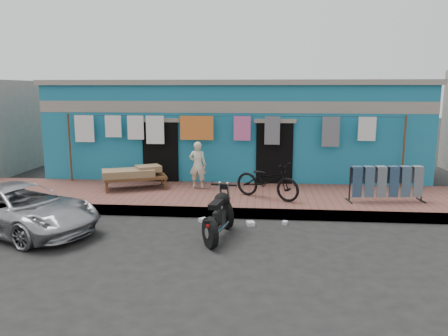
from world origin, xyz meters
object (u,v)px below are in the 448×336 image
at_px(car, 20,208).
at_px(jeans_rack, 386,183).
at_px(seated_person, 198,165).
at_px(motorcycle, 218,213).
at_px(bicycle, 267,176).
at_px(charpoy, 135,178).

height_order(car, jeans_rack, jeans_rack).
relative_size(seated_person, motorcycle, 0.80).
relative_size(seated_person, bicycle, 0.74).
bearing_deg(charpoy, seated_person, 7.58).
xyz_separation_m(seated_person, charpoy, (-1.78, -0.24, -0.37)).
relative_size(car, motorcycle, 2.23).
relative_size(bicycle, jeans_rack, 0.92).
height_order(bicycle, jeans_rack, bicycle).
xyz_separation_m(car, bicycle, (5.39, 2.45, 0.31)).
relative_size(bicycle, charpoy, 0.90).
distance_m(charpoy, jeans_rack, 6.85).
bearing_deg(jeans_rack, seated_person, 167.98).
distance_m(car, jeans_rack, 8.75).
bearing_deg(bicycle, charpoy, 108.14).
relative_size(car, bicycle, 2.07).
bearing_deg(car, charpoy, -3.67).
bearing_deg(motorcycle, car, -170.91).
bearing_deg(seated_person, bicycle, 155.96).
relative_size(car, seated_person, 2.79).
bearing_deg(seated_person, motorcycle, 108.95).
xyz_separation_m(bicycle, charpoy, (-3.78, 0.80, -0.28)).
relative_size(motorcycle, charpoy, 0.84).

